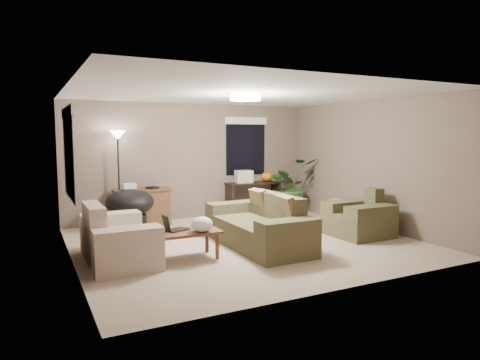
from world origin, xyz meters
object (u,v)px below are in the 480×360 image
coffee_table (186,235)px  papasan_chair (130,207)px  floor_lamp (118,147)px  cat_scratching_post (336,213)px  armchair (359,219)px  main_sofa (259,228)px  loveseat (117,241)px  console_table (253,196)px  desk (142,207)px  houseplant (290,192)px

coffee_table → papasan_chair: 2.28m
floor_lamp → cat_scratching_post: size_ratio=3.82×
cat_scratching_post → papasan_chair: bearing=162.9°
armchair → floor_lamp: (-3.72, 2.71, 1.30)m
main_sofa → coffee_table: (-1.35, -0.18, 0.06)m
loveseat → console_table: bearing=33.4°
armchair → desk: size_ratio=0.91×
armchair → floor_lamp: bearing=144.0°
desk → cat_scratching_post: (3.65, -1.55, -0.16)m
desk → cat_scratching_post: 3.97m
desk → papasan_chair: size_ratio=1.20×
armchair → desk: (-3.30, 2.61, 0.08)m
loveseat → papasan_chair: loveseat is taller
desk → console_table: size_ratio=0.85×
armchair → coffee_table: 3.30m
main_sofa → desk: 2.76m
coffee_table → console_table: bearing=45.9°
console_table → floor_lamp: 3.23m
main_sofa → floor_lamp: size_ratio=1.15×
desk → armchair: bearing=-38.4°
loveseat → papasan_chair: bearing=72.0°
desk → papasan_chair: papasan_chair is taller
main_sofa → papasan_chair: (-1.66, 2.08, 0.17)m
desk → console_table: (2.59, 0.09, 0.06)m
coffee_table → cat_scratching_post: 3.80m
loveseat → houseplant: 4.86m
desk → console_table: 2.59m
coffee_table → houseplant: (3.45, 2.48, 0.15)m
floor_lamp → desk: bearing=-12.8°
armchair → houseplant: houseplant is taller
console_table → houseplant: bearing=-13.1°
main_sofa → floor_lamp: (-1.77, 2.51, 1.30)m
floor_lamp → houseplant: size_ratio=1.48×
loveseat → desk: (0.93, 2.23, 0.08)m
loveseat → papasan_chair: (0.62, 1.89, 0.17)m
coffee_table → houseplant: 4.25m
main_sofa → cat_scratching_post: (2.31, 0.86, -0.08)m
coffee_table → console_table: size_ratio=0.77×
console_table → floor_lamp: bearing=179.8°
main_sofa → loveseat: 2.28m
desk → main_sofa: bearing=-60.9°
armchair → floor_lamp: 4.78m
loveseat → main_sofa: bearing=-4.6°
floor_lamp → main_sofa: bearing=-54.8°
loveseat → floor_lamp: floor_lamp is taller
armchair → houseplant: 2.51m
coffee_table → papasan_chair: bearing=97.8°
main_sofa → loveseat: bearing=175.4°
console_table → houseplant: houseplant is taller
loveseat → desk: bearing=67.4°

